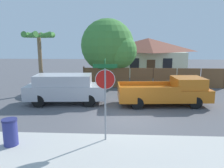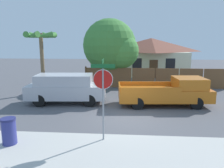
{
  "view_description": "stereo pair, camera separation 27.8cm",
  "coord_description": "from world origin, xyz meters",
  "px_view_note": "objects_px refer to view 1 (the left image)",
  "views": [
    {
      "loc": [
        -0.11,
        -10.75,
        3.88
      ],
      "look_at": [
        -0.75,
        1.09,
        1.6
      ],
      "focal_mm": 35.0,
      "sensor_mm": 36.0,
      "label": 1
    },
    {
      "loc": [
        0.16,
        -10.73,
        3.88
      ],
      "look_at": [
        -0.75,
        1.09,
        1.6
      ],
      "focal_mm": 35.0,
      "sensor_mm": 36.0,
      "label": 2
    }
  ],
  "objects_px": {
    "red_suv": "(65,88)",
    "trash_bin": "(10,132)",
    "oak_tree": "(110,47)",
    "stop_sign": "(105,86)",
    "orange_pickup": "(168,92)",
    "house": "(148,55)",
    "palm_tree": "(39,41)"
  },
  "relations": [
    {
      "from": "house",
      "to": "trash_bin",
      "type": "bearing_deg",
      "value": -110.19
    },
    {
      "from": "trash_bin",
      "to": "red_suv",
      "type": "bearing_deg",
      "value": 84.32
    },
    {
      "from": "palm_tree",
      "to": "red_suv",
      "type": "bearing_deg",
      "value": -46.69
    },
    {
      "from": "stop_sign",
      "to": "trash_bin",
      "type": "distance_m",
      "value": 4.0
    },
    {
      "from": "palm_tree",
      "to": "orange_pickup",
      "type": "bearing_deg",
      "value": -16.67
    },
    {
      "from": "palm_tree",
      "to": "trash_bin",
      "type": "relative_size",
      "value": 4.46
    },
    {
      "from": "palm_tree",
      "to": "trash_bin",
      "type": "xyz_separation_m",
      "value": [
        1.99,
        -8.54,
        -3.43
      ]
    },
    {
      "from": "house",
      "to": "oak_tree",
      "type": "relative_size",
      "value": 1.44
    },
    {
      "from": "house",
      "to": "orange_pickup",
      "type": "bearing_deg",
      "value": -90.86
    },
    {
      "from": "red_suv",
      "to": "trash_bin",
      "type": "relative_size",
      "value": 4.86
    },
    {
      "from": "red_suv",
      "to": "trash_bin",
      "type": "height_order",
      "value": "red_suv"
    },
    {
      "from": "oak_tree",
      "to": "stop_sign",
      "type": "xyz_separation_m",
      "value": [
        0.53,
        -11.34,
        -1.28
      ]
    },
    {
      "from": "red_suv",
      "to": "trash_bin",
      "type": "distance_m",
      "value": 5.87
    },
    {
      "from": "oak_tree",
      "to": "palm_tree",
      "type": "height_order",
      "value": "oak_tree"
    },
    {
      "from": "orange_pickup",
      "to": "stop_sign",
      "type": "xyz_separation_m",
      "value": [
        -3.46,
        -5.17,
        1.36
      ]
    },
    {
      "from": "red_suv",
      "to": "oak_tree",
      "type": "bearing_deg",
      "value": 63.73
    },
    {
      "from": "house",
      "to": "orange_pickup",
      "type": "relative_size",
      "value": 1.5
    },
    {
      "from": "house",
      "to": "red_suv",
      "type": "distance_m",
      "value": 15.44
    },
    {
      "from": "house",
      "to": "red_suv",
      "type": "bearing_deg",
      "value": -115.65
    },
    {
      "from": "house",
      "to": "trash_bin",
      "type": "xyz_separation_m",
      "value": [
        -7.24,
        -19.69,
        -1.74
      ]
    },
    {
      "from": "oak_tree",
      "to": "house",
      "type": "bearing_deg",
      "value": 61.34
    },
    {
      "from": "oak_tree",
      "to": "trash_bin",
      "type": "bearing_deg",
      "value": -104.22
    },
    {
      "from": "palm_tree",
      "to": "red_suv",
      "type": "relative_size",
      "value": 0.92
    },
    {
      "from": "house",
      "to": "orange_pickup",
      "type": "height_order",
      "value": "house"
    },
    {
      "from": "palm_tree",
      "to": "stop_sign",
      "type": "bearing_deg",
      "value": -54.76
    },
    {
      "from": "house",
      "to": "palm_tree",
      "type": "distance_m",
      "value": 14.57
    },
    {
      "from": "red_suv",
      "to": "stop_sign",
      "type": "height_order",
      "value": "stop_sign"
    },
    {
      "from": "red_suv",
      "to": "stop_sign",
      "type": "xyz_separation_m",
      "value": [
        2.99,
        -5.15,
        1.19
      ]
    },
    {
      "from": "stop_sign",
      "to": "house",
      "type": "bearing_deg",
      "value": 76.2
    },
    {
      "from": "oak_tree",
      "to": "stop_sign",
      "type": "relative_size",
      "value": 1.83
    },
    {
      "from": "palm_tree",
      "to": "orange_pickup",
      "type": "relative_size",
      "value": 0.81
    },
    {
      "from": "oak_tree",
      "to": "palm_tree",
      "type": "distance_m",
      "value": 6.13
    }
  ]
}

